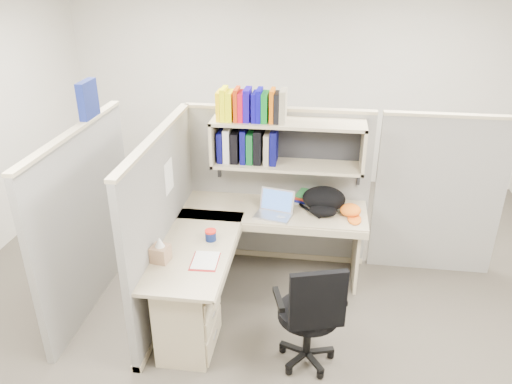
# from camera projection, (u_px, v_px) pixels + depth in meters

# --- Properties ---
(ground) EXTENTS (6.00, 6.00, 0.00)m
(ground) POSITION_uv_depth(u_px,v_px,m) (266.00, 309.00, 4.53)
(ground) COLOR #352F29
(ground) RESTS_ON ground
(room_shell) EXTENTS (6.00, 6.00, 6.00)m
(room_shell) POSITION_uv_depth(u_px,v_px,m) (268.00, 140.00, 3.83)
(room_shell) COLOR #B6B1A5
(room_shell) RESTS_ON ground
(cubicle) EXTENTS (3.79, 1.84, 1.95)m
(cubicle) POSITION_uv_depth(u_px,v_px,m) (233.00, 195.00, 4.59)
(cubicle) COLOR slate
(cubicle) RESTS_ON ground
(desk) EXTENTS (1.74, 1.75, 0.73)m
(desk) POSITION_uv_depth(u_px,v_px,m) (214.00, 284.00, 4.14)
(desk) COLOR tan
(desk) RESTS_ON ground
(laptop) EXTENTS (0.39, 0.39, 0.23)m
(laptop) POSITION_uv_depth(u_px,v_px,m) (273.00, 205.00, 4.55)
(laptop) COLOR #AEAEB2
(laptop) RESTS_ON desk
(backpack) EXTENTS (0.48, 0.43, 0.24)m
(backpack) POSITION_uv_depth(u_px,v_px,m) (324.00, 201.00, 4.62)
(backpack) COLOR black
(backpack) RESTS_ON desk
(orange_cap) EXTENTS (0.26, 0.28, 0.11)m
(orange_cap) POSITION_uv_depth(u_px,v_px,m) (350.00, 210.00, 4.60)
(orange_cap) COLOR orange
(orange_cap) RESTS_ON desk
(snack_canister) EXTENTS (0.10, 0.10, 0.09)m
(snack_canister) POSITION_uv_depth(u_px,v_px,m) (211.00, 235.00, 4.19)
(snack_canister) COLOR #0E1C52
(snack_canister) RESTS_ON desk
(tissue_box) EXTENTS (0.15, 0.15, 0.21)m
(tissue_box) POSITION_uv_depth(u_px,v_px,m) (160.00, 249.00, 3.89)
(tissue_box) COLOR tan
(tissue_box) RESTS_ON desk
(mouse) EXTENTS (0.09, 0.07, 0.03)m
(mouse) POSITION_uv_depth(u_px,v_px,m) (281.00, 217.00, 4.56)
(mouse) COLOR #8797C0
(mouse) RESTS_ON desk
(paper_cup) EXTENTS (0.08, 0.08, 0.09)m
(paper_cup) POSITION_uv_depth(u_px,v_px,m) (278.00, 199.00, 4.82)
(paper_cup) COLOR silver
(paper_cup) RESTS_ON desk
(book_stack) EXTENTS (0.21, 0.24, 0.10)m
(book_stack) POSITION_uv_depth(u_px,v_px,m) (304.00, 197.00, 4.85)
(book_stack) COLOR gray
(book_stack) RESTS_ON desk
(loose_paper) EXTENTS (0.21, 0.27, 0.00)m
(loose_paper) POSITION_uv_depth(u_px,v_px,m) (205.00, 260.00, 3.94)
(loose_paper) COLOR white
(loose_paper) RESTS_ON desk
(task_chair) EXTENTS (0.56, 0.52, 0.98)m
(task_chair) POSITION_uv_depth(u_px,v_px,m) (309.00, 330.00, 3.77)
(task_chair) COLOR black
(task_chair) RESTS_ON ground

